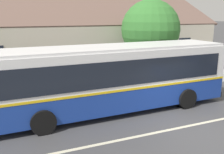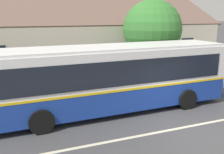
{
  "view_description": "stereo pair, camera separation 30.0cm",
  "coord_description": "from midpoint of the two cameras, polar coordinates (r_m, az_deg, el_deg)",
  "views": [
    {
      "loc": [
        -6.77,
        -7.67,
        4.51
      ],
      "look_at": [
        -1.89,
        3.98,
        1.39
      ],
      "focal_mm": 40.0,
      "sensor_mm": 36.0,
      "label": 1
    },
    {
      "loc": [
        -6.49,
        -7.78,
        4.51
      ],
      "look_at": [
        -1.89,
        3.98,
        1.39
      ],
      "focal_mm": 40.0,
      "sensor_mm": 36.0,
      "label": 2
    }
  ],
  "objects": [
    {
      "name": "ground_plane",
      "position": [
        11.14,
        17.89,
        -10.72
      ],
      "size": [
        300.0,
        300.0,
        0.0
      ],
      "primitive_type": "plane",
      "color": "#424244"
    },
    {
      "name": "sidewalk_far",
      "position": [
        15.88,
        4.26,
        -2.37
      ],
      "size": [
        60.0,
        3.0,
        0.15
      ],
      "primitive_type": "cube",
      "color": "gray",
      "rests_on": "ground"
    },
    {
      "name": "lane_divider_stripe",
      "position": [
        11.13,
        17.89,
        -10.7
      ],
      "size": [
        60.0,
        0.16,
        0.01
      ],
      "primitive_type": "cube",
      "color": "beige",
      "rests_on": "ground"
    },
    {
      "name": "community_building",
      "position": [
        22.45,
        -5.31,
        7.49
      ],
      "size": [
        20.92,
        9.55,
        7.11
      ],
      "color": "beige",
      "rests_on": "ground"
    },
    {
      "name": "transit_bus",
      "position": [
        11.75,
        -0.13,
        -0.0
      ],
      "size": [
        12.06,
        2.94,
        3.14
      ],
      "color": "navy",
      "rests_on": "ground"
    },
    {
      "name": "bench_down_street",
      "position": [
        13.99,
        -12.58,
        -2.85
      ],
      "size": [
        1.54,
        0.51,
        0.94
      ],
      "color": "#4C4C4C",
      "rests_on": "sidewalk_far"
    },
    {
      "name": "street_tree_primary",
      "position": [
        17.31,
        9.51,
        10.19
      ],
      "size": [
        3.95,
        3.95,
        5.58
      ],
      "color": "#4C3828",
      "rests_on": "ground"
    },
    {
      "name": "bus_stop_sign",
      "position": [
        16.36,
        16.25,
        3.24
      ],
      "size": [
        0.36,
        0.07,
        2.4
      ],
      "color": "gray",
      "rests_on": "sidewalk_far"
    }
  ]
}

